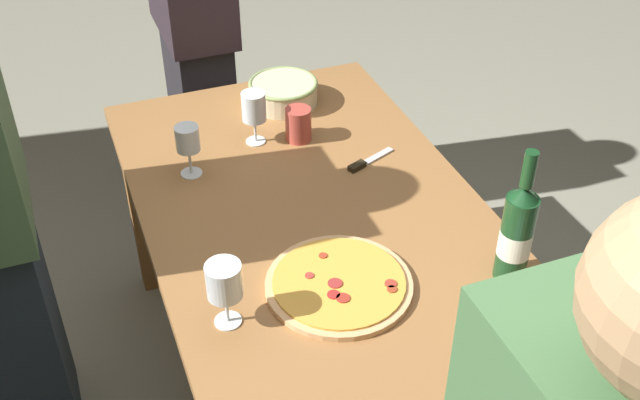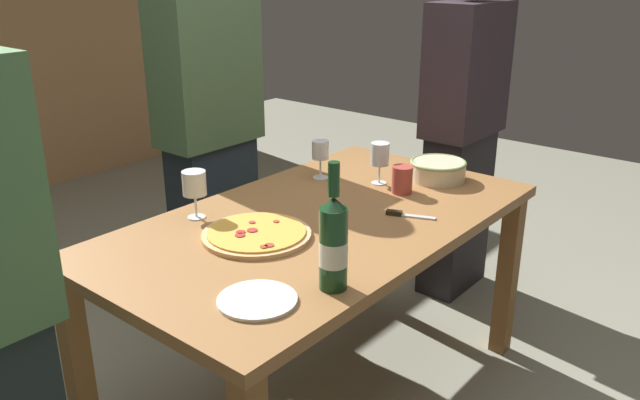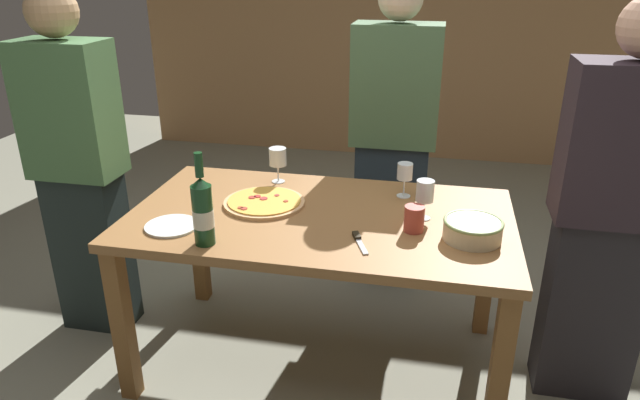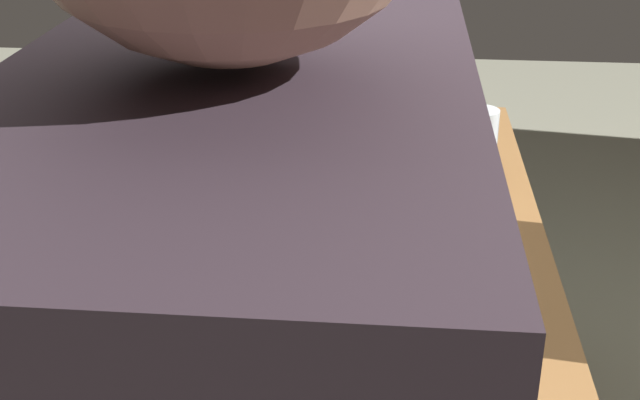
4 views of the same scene
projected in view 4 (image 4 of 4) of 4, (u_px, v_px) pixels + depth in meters
The scene contains 10 objects.
dining_table at pixel (320, 269), 1.77m from camera, with size 1.60×0.90×0.75m.
pizza at pixel (353, 175), 1.96m from camera, with size 0.35×0.35×0.02m.
wine_bottle at pixel (187, 102), 2.04m from camera, with size 0.08×0.08×0.36m.
wine_glass_near_pizza at pixel (470, 267), 1.37m from camera, with size 0.07×0.07×0.16m.
wine_glass_by_bottle at pixel (325, 290), 1.30m from camera, with size 0.07×0.07×0.17m.
wine_glass_far_left at pixel (480, 130), 1.90m from camera, with size 0.08×0.08×0.17m.
cup_amber at pixel (247, 309), 1.36m from camera, with size 0.08×0.08×0.10m, color #B8473A.
side_plate at pixel (246, 128), 2.26m from camera, with size 0.21×0.21×0.01m, color white.
pizza_knife at pixel (192, 270), 1.57m from camera, with size 0.09×0.17×0.02m.
person_guest_left at pixel (377, 41), 2.74m from camera, with size 0.40×0.24×1.65m.
Camera 4 is at (1.54, 0.14, 1.53)m, focal length 48.50 mm.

